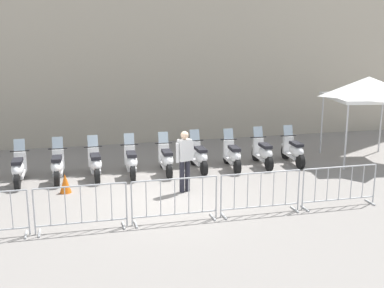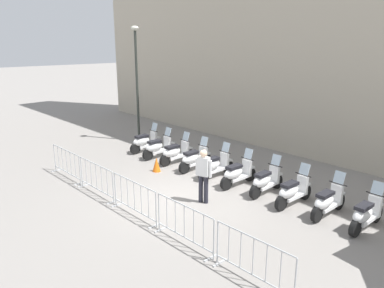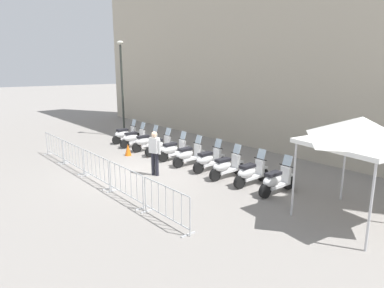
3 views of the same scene
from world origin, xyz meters
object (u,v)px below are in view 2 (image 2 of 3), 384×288
(motorcycle_5, at_px, (237,173))
(motorcycle_8, at_px, (328,202))
(officer_near_row_end, at_px, (204,173))
(traffic_cone, at_px, (156,165))
(motorcycle_6, at_px, (265,181))
(motorcycle_9, at_px, (366,214))
(motorcycle_3, at_px, (194,159))
(barrier_segment_3, at_px, (184,225))
(barrier_segment_2, at_px, (134,199))
(motorcycle_0, at_px, (145,142))
(barrier_segment_1, at_px, (96,179))
(barrier_segment_4, at_px, (253,260))
(motorcycle_7, at_px, (292,192))
(motorcycle_4, at_px, (215,166))
(barrier_segment_0, at_px, (67,164))
(motorcycle_1, at_px, (158,147))
(motorcycle_2, at_px, (176,153))
(street_lamp, at_px, (137,73))

(motorcycle_5, distance_m, motorcycle_8, 3.31)
(officer_near_row_end, relative_size, traffic_cone, 3.15)
(motorcycle_6, xyz_separation_m, motorcycle_9, (3.26, 0.48, 0.00))
(motorcycle_9, height_order, traffic_cone, motorcycle_9)
(motorcycle_3, height_order, officer_near_row_end, officer_near_row_end)
(motorcycle_9, bearing_deg, barrier_segment_3, -116.04)
(motorcycle_5, relative_size, motorcycle_8, 1.00)
(motorcycle_6, xyz_separation_m, barrier_segment_2, (-1.01, -4.25, 0.07))
(motorcycle_0, bearing_deg, barrier_segment_1, -46.35)
(barrier_segment_4, bearing_deg, motorcycle_6, 132.02)
(motorcycle_6, xyz_separation_m, motorcycle_7, (1.10, 0.06, 0.00))
(motorcycle_4, relative_size, barrier_segment_0, 0.84)
(motorcycle_1, distance_m, barrier_segment_0, 3.94)
(motorcycle_1, bearing_deg, traffic_cone, -31.47)
(motorcycle_8, distance_m, barrier_segment_2, 5.57)
(motorcycle_5, relative_size, barrier_segment_2, 0.84)
(motorcycle_1, height_order, barrier_segment_2, motorcycle_1)
(motorcycle_0, bearing_deg, motorcycle_5, 7.67)
(motorcycle_2, xyz_separation_m, traffic_cone, (0.40, -1.12, -0.18))
(motorcycle_2, xyz_separation_m, barrier_segment_4, (7.58, -2.82, 0.07))
(motorcycle_1, bearing_deg, motorcycle_2, 11.14)
(officer_near_row_end, xyz_separation_m, traffic_cone, (-3.32, 0.19, -0.71))
(motorcycle_7, bearing_deg, motorcycle_3, -171.40)
(motorcycle_4, relative_size, street_lamp, 0.31)
(motorcycle_7, distance_m, motorcycle_8, 1.11)
(motorcycle_9, bearing_deg, barrier_segment_1, -141.64)
(barrier_segment_4, bearing_deg, motorcycle_0, 165.29)
(motorcycle_4, height_order, barrier_segment_4, motorcycle_4)
(officer_near_row_end, bearing_deg, motorcycle_5, 104.29)
(officer_near_row_end, bearing_deg, motorcycle_6, 73.35)
(motorcycle_5, bearing_deg, motorcycle_8, 10.68)
(barrier_segment_3, bearing_deg, motorcycle_8, 75.94)
(motorcycle_5, xyz_separation_m, motorcycle_7, (2.17, 0.35, 0.00))
(motorcycle_3, bearing_deg, motorcycle_2, -171.28)
(motorcycle_0, xyz_separation_m, barrier_segment_3, (7.64, -2.90, 0.07))
(traffic_cone, bearing_deg, barrier_segment_2, -38.91)
(barrier_segment_2, bearing_deg, barrier_segment_4, 8.85)
(motorcycle_0, relative_size, barrier_segment_2, 0.84)
(barrier_segment_4, xyz_separation_m, officer_near_row_end, (-3.86, 1.52, 0.46))
(motorcycle_2, bearing_deg, motorcycle_4, 8.98)
(motorcycle_9, height_order, officer_near_row_end, officer_near_row_end)
(officer_near_row_end, bearing_deg, traffic_cone, 176.80)
(traffic_cone, bearing_deg, motorcycle_7, 21.07)
(barrier_segment_0, bearing_deg, motorcycle_8, 35.15)
(motorcycle_8, relative_size, traffic_cone, 3.13)
(motorcycle_3, xyz_separation_m, motorcycle_8, (5.42, 0.92, 0.00))
(motorcycle_7, xyz_separation_m, officer_near_row_end, (-1.72, -2.13, 0.53))
(motorcycle_4, relative_size, barrier_segment_2, 0.84)
(motorcycle_8, bearing_deg, motorcycle_0, -171.20)
(barrier_segment_4, height_order, traffic_cone, barrier_segment_4)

